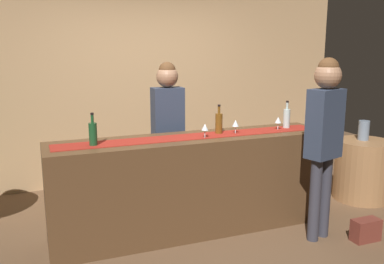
{
  "coord_description": "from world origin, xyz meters",
  "views": [
    {
      "loc": [
        -1.49,
        -3.77,
        1.88
      ],
      "look_at": [
        -0.02,
        0.0,
        1.04
      ],
      "focal_mm": 39.04,
      "sensor_mm": 36.0,
      "label": 1
    }
  ],
  "objects_px": {
    "wine_bottle_green": "(93,133)",
    "wine_bottle_amber": "(219,123)",
    "wine_glass_mid_counter": "(278,120)",
    "round_side_table": "(363,170)",
    "wine_glass_near_customer": "(205,128)",
    "wine_glass_far_end": "(235,124)",
    "vase_on_side_table": "(364,130)",
    "wine_bottle_clear": "(287,118)",
    "customer_sipping": "(324,129)",
    "bartender": "(168,121)",
    "handbag": "(366,230)"
  },
  "relations": [
    {
      "from": "vase_on_side_table",
      "to": "wine_bottle_green",
      "type": "bearing_deg",
      "value": -177.29
    },
    {
      "from": "wine_bottle_clear",
      "to": "wine_bottle_amber",
      "type": "relative_size",
      "value": 1.0
    },
    {
      "from": "wine_glass_near_customer",
      "to": "handbag",
      "type": "relative_size",
      "value": 0.51
    },
    {
      "from": "wine_bottle_green",
      "to": "wine_glass_near_customer",
      "type": "xyz_separation_m",
      "value": [
        1.07,
        -0.07,
        -0.01
      ]
    },
    {
      "from": "wine_glass_near_customer",
      "to": "bartender",
      "type": "height_order",
      "value": "bartender"
    },
    {
      "from": "wine_glass_mid_counter",
      "to": "customer_sipping",
      "type": "distance_m",
      "value": 0.62
    },
    {
      "from": "handbag",
      "to": "wine_glass_far_end",
      "type": "bearing_deg",
      "value": 141.15
    },
    {
      "from": "customer_sipping",
      "to": "handbag",
      "type": "xyz_separation_m",
      "value": [
        0.39,
        -0.22,
        -1.0
      ]
    },
    {
      "from": "wine_glass_far_end",
      "to": "customer_sipping",
      "type": "bearing_deg",
      "value": -43.72
    },
    {
      "from": "wine_bottle_green",
      "to": "wine_bottle_amber",
      "type": "xyz_separation_m",
      "value": [
        1.28,
        0.07,
        0.0
      ]
    },
    {
      "from": "wine_bottle_clear",
      "to": "wine_bottle_amber",
      "type": "height_order",
      "value": "same"
    },
    {
      "from": "wine_bottle_green",
      "to": "vase_on_side_table",
      "type": "relative_size",
      "value": 1.26
    },
    {
      "from": "wine_bottle_amber",
      "to": "wine_glass_near_customer",
      "type": "height_order",
      "value": "wine_bottle_amber"
    },
    {
      "from": "bartender",
      "to": "wine_bottle_clear",
      "type": "bearing_deg",
      "value": 156.05
    },
    {
      "from": "wine_bottle_green",
      "to": "customer_sipping",
      "type": "height_order",
      "value": "customer_sipping"
    },
    {
      "from": "vase_on_side_table",
      "to": "wine_glass_mid_counter",
      "type": "bearing_deg",
      "value": -173.72
    },
    {
      "from": "wine_glass_mid_counter",
      "to": "round_side_table",
      "type": "relative_size",
      "value": 0.19
    },
    {
      "from": "wine_bottle_clear",
      "to": "wine_glass_mid_counter",
      "type": "height_order",
      "value": "wine_bottle_clear"
    },
    {
      "from": "vase_on_side_table",
      "to": "wine_glass_far_end",
      "type": "bearing_deg",
      "value": -175.16
    },
    {
      "from": "wine_bottle_amber",
      "to": "handbag",
      "type": "height_order",
      "value": "wine_bottle_amber"
    },
    {
      "from": "wine_bottle_clear",
      "to": "wine_glass_far_end",
      "type": "distance_m",
      "value": 0.66
    },
    {
      "from": "wine_glass_near_customer",
      "to": "wine_glass_far_end",
      "type": "height_order",
      "value": "same"
    },
    {
      "from": "round_side_table",
      "to": "wine_glass_far_end",
      "type": "bearing_deg",
      "value": -176.78
    },
    {
      "from": "wine_glass_mid_counter",
      "to": "vase_on_side_table",
      "type": "height_order",
      "value": "wine_glass_mid_counter"
    },
    {
      "from": "vase_on_side_table",
      "to": "bartender",
      "type": "bearing_deg",
      "value": 169.36
    },
    {
      "from": "wine_bottle_clear",
      "to": "round_side_table",
      "type": "bearing_deg",
      "value": 1.77
    },
    {
      "from": "round_side_table",
      "to": "handbag",
      "type": "xyz_separation_m",
      "value": [
        -0.81,
        -0.93,
        -0.26
      ]
    },
    {
      "from": "wine_glass_mid_counter",
      "to": "vase_on_side_table",
      "type": "relative_size",
      "value": 0.6
    },
    {
      "from": "wine_bottle_amber",
      "to": "wine_glass_near_customer",
      "type": "relative_size",
      "value": 2.1
    },
    {
      "from": "handbag",
      "to": "bartender",
      "type": "bearing_deg",
      "value": 137.49
    },
    {
      "from": "wine_bottle_clear",
      "to": "wine_bottle_green",
      "type": "xyz_separation_m",
      "value": [
        -2.1,
        -0.07,
        0.0
      ]
    },
    {
      "from": "round_side_table",
      "to": "vase_on_side_table",
      "type": "relative_size",
      "value": 3.08
    },
    {
      "from": "wine_glass_far_end",
      "to": "round_side_table",
      "type": "height_order",
      "value": "wine_glass_far_end"
    },
    {
      "from": "customer_sipping",
      "to": "vase_on_side_table",
      "type": "distance_m",
      "value": 1.45
    },
    {
      "from": "round_side_table",
      "to": "handbag",
      "type": "distance_m",
      "value": 1.26
    },
    {
      "from": "handbag",
      "to": "vase_on_side_table",
      "type": "bearing_deg",
      "value": 50.17
    },
    {
      "from": "wine_bottle_green",
      "to": "customer_sipping",
      "type": "distance_m",
      "value": 2.16
    },
    {
      "from": "wine_glass_near_customer",
      "to": "customer_sipping",
      "type": "relative_size",
      "value": 0.08
    },
    {
      "from": "round_side_table",
      "to": "handbag",
      "type": "relative_size",
      "value": 2.64
    },
    {
      "from": "wine_glass_near_customer",
      "to": "wine_glass_far_end",
      "type": "bearing_deg",
      "value": 11.19
    },
    {
      "from": "wine_bottle_clear",
      "to": "wine_bottle_amber",
      "type": "bearing_deg",
      "value": -179.95
    },
    {
      "from": "bartender",
      "to": "customer_sipping",
      "type": "distance_m",
      "value": 1.68
    },
    {
      "from": "wine_glass_far_end",
      "to": "handbag",
      "type": "bearing_deg",
      "value": -38.85
    },
    {
      "from": "wine_bottle_green",
      "to": "wine_glass_mid_counter",
      "type": "height_order",
      "value": "wine_bottle_green"
    },
    {
      "from": "wine_glass_far_end",
      "to": "customer_sipping",
      "type": "height_order",
      "value": "customer_sipping"
    },
    {
      "from": "wine_bottle_green",
      "to": "customer_sipping",
      "type": "relative_size",
      "value": 0.17
    },
    {
      "from": "wine_glass_near_customer",
      "to": "wine_glass_mid_counter",
      "type": "bearing_deg",
      "value": 5.37
    },
    {
      "from": "wine_bottle_amber",
      "to": "wine_glass_far_end",
      "type": "relative_size",
      "value": 2.1
    },
    {
      "from": "bartender",
      "to": "round_side_table",
      "type": "relative_size",
      "value": 2.31
    },
    {
      "from": "round_side_table",
      "to": "bartender",
      "type": "bearing_deg",
      "value": 168.07
    }
  ]
}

